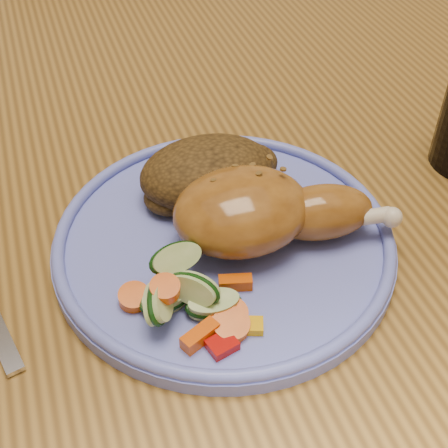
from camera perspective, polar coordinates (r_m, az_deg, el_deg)
name	(u,v)px	position (r m, az deg, el deg)	size (l,w,h in m)	color
dining_table	(247,195)	(0.68, 2.10, 2.66)	(0.90, 1.40, 0.75)	olive
chair_far	(135,66)	(1.28, -8.12, 14.10)	(0.42, 0.42, 0.91)	#4C2D16
plate	(224,243)	(0.50, 0.00, -1.75)	(0.27, 0.27, 0.01)	#636FD2
plate_rim	(224,233)	(0.49, 0.00, -0.85)	(0.27, 0.27, 0.01)	#636FD2
chicken_leg	(261,211)	(0.48, 3.42, 1.18)	(0.17, 0.09, 0.06)	#975D1F
rice_pilaf	(210,173)	(0.53, -1.30, 4.70)	(0.12, 0.08, 0.05)	#493112
vegetable_pile	(188,296)	(0.44, -3.35, -6.62)	(0.10, 0.10, 0.05)	#A50A05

